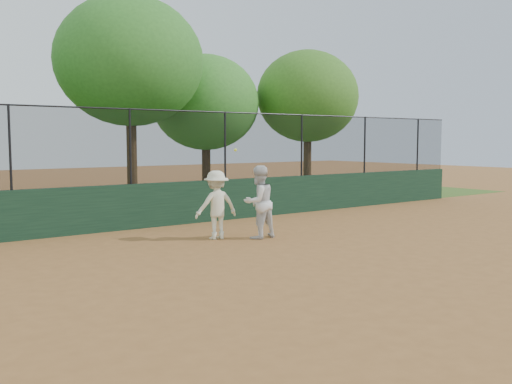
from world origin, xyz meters
TOP-DOWN VIEW (x-y plane):
  - ground at (0.00, 0.00)m, footprint 80.00×80.00m
  - back_wall at (0.00, 6.00)m, footprint 26.00×0.20m
  - grass_strip at (0.00, 12.00)m, footprint 36.00×12.00m
  - player_second at (1.35, 2.83)m, footprint 0.90×0.73m
  - player_main at (0.48, 3.36)m, footprint 1.13×0.73m
  - fence_assembly at (-0.03, 6.00)m, footprint 26.00×0.06m
  - tree_2 at (1.69, 10.72)m, footprint 5.23×4.76m
  - tree_3 at (5.49, 11.89)m, footprint 4.48×4.07m
  - tree_4 at (10.03, 10.77)m, footprint 4.63×4.20m

SIDE VIEW (x-z plane):
  - ground at x=0.00m, z-range 0.00..0.00m
  - grass_strip at x=0.00m, z-range 0.00..0.01m
  - back_wall at x=0.00m, z-range 0.00..1.20m
  - player_main at x=0.48m, z-range -0.26..1.91m
  - player_second at x=1.35m, z-range 0.00..1.76m
  - fence_assembly at x=-0.03m, z-range 1.24..3.24m
  - tree_3 at x=5.49m, z-range 0.97..6.79m
  - tree_4 at x=10.03m, z-range 1.13..7.40m
  - tree_2 at x=1.69m, z-range 1.41..8.78m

